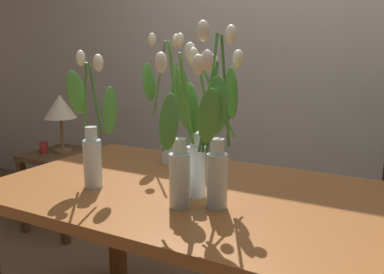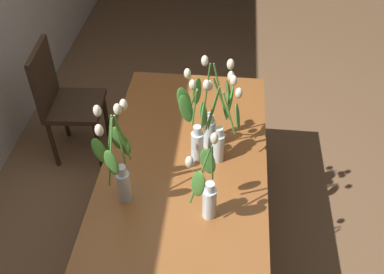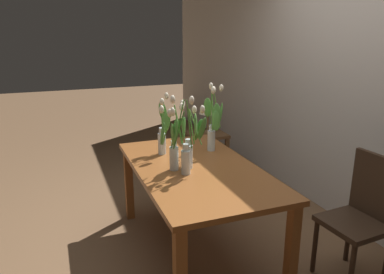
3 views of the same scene
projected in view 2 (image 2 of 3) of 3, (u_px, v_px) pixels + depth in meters
ground_plane at (187, 235)px, 2.98m from camera, size 18.00×18.00×0.00m
dining_table at (186, 168)px, 2.54m from camera, size 1.60×0.90×0.74m
tulip_vase_0 at (217, 132)px, 2.33m from camera, size 0.12×0.23×0.53m
tulip_vase_1 at (194, 131)px, 2.37m from camera, size 0.17×0.17×0.51m
tulip_vase_2 at (207, 192)px, 2.06m from camera, size 0.24×0.13×0.50m
tulip_vase_3 at (119, 164)px, 2.11m from camera, size 0.26×0.17×0.58m
tulip_vase_4 at (215, 112)px, 2.39m from camera, size 0.11×0.23×0.59m
dining_chair at (63, 98)px, 3.23m from camera, size 0.43×0.43×0.93m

